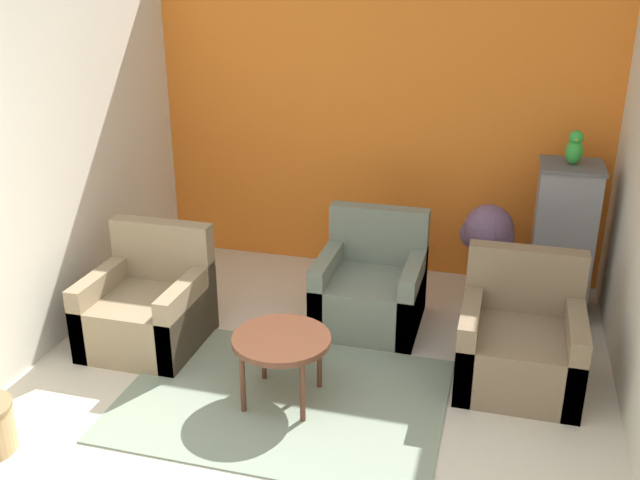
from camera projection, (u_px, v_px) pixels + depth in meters
The scene contains 10 objects.
wall_back_accent at pixel (378, 117), 6.23m from camera, with size 4.09×0.06×2.79m.
wall_left at pixel (43, 157), 5.00m from camera, with size 0.06×3.78×2.79m.
area_rug at pixel (283, 399), 4.67m from camera, with size 2.09×1.51×0.01m.
coffee_table at pixel (282, 344), 4.51m from camera, with size 0.63×0.63×0.47m.
armchair_left at pixel (149, 309), 5.27m from camera, with size 0.79×0.79×0.87m.
armchair_right at pixel (520, 345), 4.78m from camera, with size 0.79×0.79×0.87m.
armchair_middle at pixel (371, 289), 5.58m from camera, with size 0.79×0.79×0.87m.
birdcage at pixel (562, 240), 5.66m from camera, with size 0.50×0.50×1.23m.
parrot at pixel (575, 148), 5.39m from camera, with size 0.12×0.22×0.27m.
potted_plant at pixel (487, 239), 5.77m from camera, with size 0.44×0.40×0.86m.
Camera 1 is at (1.14, -2.29, 2.70)m, focal length 40.00 mm.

